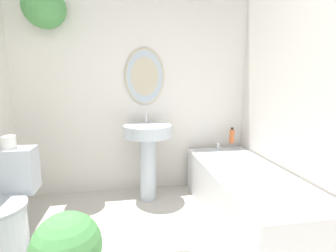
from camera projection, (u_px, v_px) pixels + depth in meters
name	position (u px, v px, depth m)	size (l,w,h in m)	color
wall_back	(124.00, 78.00, 2.71)	(2.72, 0.41, 2.40)	silver
wall_right	(320.00, 91.00, 1.82)	(0.06, 2.47, 2.40)	silver
toilet	(2.00, 212.00, 1.79)	(0.41, 0.60, 0.75)	silver
pedestal_sink	(148.00, 146.00, 2.58)	(0.51, 0.51, 0.93)	silver
bathtub	(246.00, 195.00, 2.21)	(0.68, 1.64, 0.56)	silver
shampoo_bottle	(232.00, 136.00, 2.86)	(0.06, 0.06, 0.18)	#DB6633
potted_plant	(67.00, 252.00, 1.39)	(0.40, 0.40, 0.53)	#9E6042
bath_mat	(156.00, 239.00, 1.97)	(0.53, 0.36, 0.02)	silver
toilet_paper_roll	(8.00, 142.00, 1.90)	(0.11, 0.11, 0.10)	white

